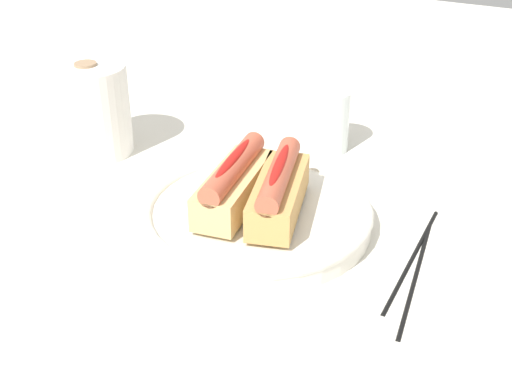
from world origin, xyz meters
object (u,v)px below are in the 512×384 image
object	(u,v)px
serving_bowl	(256,217)
hotdog_front	(279,190)
chopstick_near	(412,257)
water_glass	(326,123)
hotdog_back	(234,183)
paper_towel_roll	(91,109)
chopstick_far	(416,274)

from	to	relation	value
serving_bowl	hotdog_front	distance (m)	0.05
serving_bowl	hotdog_front	xyz separation A→B (m)	(0.00, -0.03, 0.04)
chopstick_near	serving_bowl	bearing A→B (deg)	96.07
hotdog_front	water_glass	distance (m)	0.24
hotdog_back	water_glass	distance (m)	0.25
water_glass	paper_towel_roll	distance (m)	0.34
serving_bowl	chopstick_far	world-z (taller)	serving_bowl
chopstick_far	water_glass	bearing A→B (deg)	32.81
paper_towel_roll	serving_bowl	bearing A→B (deg)	-105.27
hotdog_back	chopstick_far	distance (m)	0.23
serving_bowl	hotdog_back	world-z (taller)	hotdog_back
hotdog_front	water_glass	world-z (taller)	hotdog_front
hotdog_back	paper_towel_roll	xyz separation A→B (m)	(0.09, 0.28, 0.01)
hotdog_front	hotdog_back	distance (m)	0.06
paper_towel_roll	water_glass	bearing A→B (deg)	-61.79
serving_bowl	chopstick_near	world-z (taller)	serving_bowl
hotdog_back	water_glass	size ratio (longest dim) A/B	1.72
paper_towel_roll	chopstick_near	world-z (taller)	paper_towel_roll
serving_bowl	chopstick_near	bearing A→B (deg)	-83.83
serving_bowl	hotdog_back	size ratio (longest dim) A/B	1.76
hotdog_back	serving_bowl	bearing A→B (deg)	-80.80
hotdog_back	water_glass	world-z (taller)	hotdog_back
paper_towel_roll	chopstick_far	size ratio (longest dim) A/B	0.61
serving_bowl	paper_towel_roll	xyz separation A→B (m)	(0.08, 0.30, 0.05)
hotdog_back	chopstick_near	world-z (taller)	hotdog_back
hotdog_front	water_glass	xyz separation A→B (m)	(0.24, 0.03, -0.02)
water_glass	paper_towel_roll	size ratio (longest dim) A/B	0.67
water_glass	chopstick_near	xyz separation A→B (m)	(-0.22, -0.19, -0.04)
hotdog_front	water_glass	bearing A→B (deg)	8.33
water_glass	chopstick_near	bearing A→B (deg)	-139.03
serving_bowl	hotdog_front	world-z (taller)	hotdog_front
hotdog_front	hotdog_back	world-z (taller)	same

